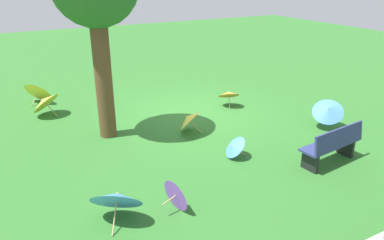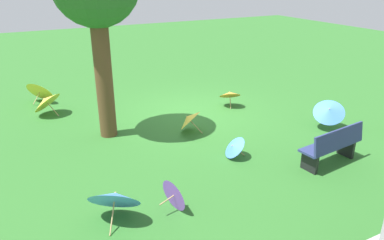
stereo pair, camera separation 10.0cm
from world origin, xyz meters
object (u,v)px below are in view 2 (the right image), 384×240
Objects in this scene: parasol_orange_0 at (230,94)px; parasol_blue_2 at (234,147)px; park_bench at (333,146)px; parasol_purple_0 at (176,194)px; parasol_yellow_0 at (41,90)px; parasol_yellow_1 at (46,101)px; parasol_blue_0 at (115,197)px; parasol_yellow_4 at (189,119)px; parasol_blue_1 at (329,111)px.

parasol_blue_2 is at bearing 58.65° from parasol_orange_0.
parasol_orange_0 is (-0.06, -4.27, -0.05)m from park_bench.
parasol_yellow_0 is at bearing -79.14° from parasol_purple_0.
parasol_blue_0 is at bearing 93.74° from parasol_yellow_1.
parasol_blue_0 is 0.97× the size of parasol_yellow_1.
parasol_purple_0 is 2.36m from parasol_blue_2.
parasol_yellow_0 is 0.97× the size of parasol_yellow_1.
parasol_blue_0 is 7.22m from parasol_yellow_0.
parasol_yellow_4 reaches higher than parasol_blue_2.
parasol_purple_0 is at bearing 100.86° from parasol_yellow_0.
parasol_blue_0 is 1.00× the size of parasol_yellow_0.
parasol_purple_0 reaches higher than parasol_blue_2.
parasol_blue_2 is at bearing -162.28° from parasol_blue_0.
parasol_yellow_1 is (6.69, -4.68, -0.09)m from parasol_blue_1.
parasol_blue_1 is at bearing 145.01° from parasol_yellow_1.
parasol_blue_0 is 1.09m from parasol_purple_0.
parasol_yellow_0 is 5.46m from parasol_yellow_4.
parasol_blue_1 is 1.32× the size of parasol_orange_0.
parasol_purple_0 is 6.27m from parasol_yellow_1.
parasol_blue_1 is at bearing 137.94° from parasol_yellow_0.
parasol_yellow_0 is at bearing -91.00° from parasol_yellow_1.
parasol_yellow_0 is at bearing -42.06° from parasol_blue_1.
parasol_blue_0 is 1.74× the size of parasol_purple_0.
parasol_orange_0 is at bearing -121.35° from parasol_blue_2.
parasol_purple_0 is (3.79, -0.08, -0.15)m from park_bench.
park_bench is at bearing 178.77° from parasol_purple_0.
parasol_orange_0 is at bearing -63.26° from parasol_blue_1.
parasol_yellow_4 is at bearing 125.91° from parasol_yellow_0.
parasol_blue_1 is at bearing -164.86° from parasol_purple_0.
parasol_yellow_4 is at bearing 29.71° from parasol_orange_0.
parasol_yellow_1 is at bearing -34.99° from parasol_blue_1.
park_bench is 2.48× the size of parasol_blue_2.
parasol_yellow_1 reaches higher than parasol_purple_0.
parasol_purple_0 is 5.68m from parasol_orange_0.
parasol_blue_2 is (-2.03, -1.21, -0.05)m from parasol_purple_0.
park_bench reaches higher than parasol_blue_0.
parasol_yellow_1 is 5.62m from parasol_orange_0.
parasol_blue_0 reaches higher than parasol_orange_0.
park_bench is 1.92× the size of parasol_orange_0.
parasol_blue_2 is at bearing 97.96° from parasol_yellow_4.
park_bench is 4.86m from parasol_blue_0.
park_bench is 1.39× the size of parasol_yellow_1.
parasol_blue_1 is 5.43m from parasol_purple_0.
parasol_yellow_0 is at bearing -54.09° from parasol_yellow_4.
parasol_blue_0 is at bearing 92.87° from parasol_yellow_0.
parasol_purple_0 is 0.77× the size of parasol_orange_0.
parasol_blue_0 is 6.41m from parasol_blue_1.
park_bench is at bearing 89.23° from parasol_orange_0.
parasol_blue_0 is at bearing -11.67° from parasol_purple_0.
parasol_yellow_0 is at bearing -87.13° from parasol_blue_0.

